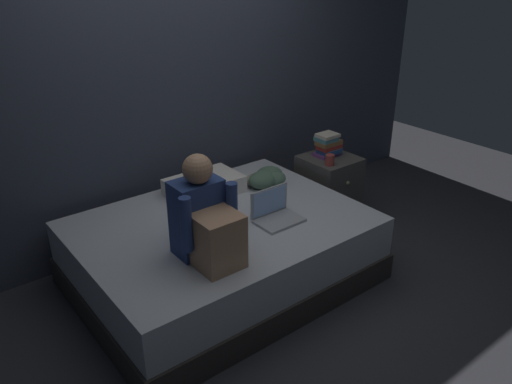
{
  "coord_description": "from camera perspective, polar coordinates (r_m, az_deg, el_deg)",
  "views": [
    {
      "loc": [
        -1.94,
        -2.31,
        2.19
      ],
      "look_at": [
        -0.05,
        0.1,
        0.75
      ],
      "focal_mm": 35.67,
      "sensor_mm": 36.0,
      "label": 1
    }
  ],
  "objects": [
    {
      "name": "book_stack",
      "position": [
        4.46,
        8.08,
        5.24
      ],
      "size": [
        0.23,
        0.16,
        0.2
      ],
      "color": "#703D84",
      "rests_on": "nightstand"
    },
    {
      "name": "laptop",
      "position": [
        3.55,
        2.16,
        -2.34
      ],
      "size": [
        0.32,
        0.23,
        0.22
      ],
      "color": "#9EA0A5",
      "rests_on": "bed"
    },
    {
      "name": "bed",
      "position": [
        3.7,
        -3.79,
        -6.64
      ],
      "size": [
        2.0,
        1.5,
        0.5
      ],
      "color": "#332D2B",
      "rests_on": "ground_plane"
    },
    {
      "name": "nightstand",
      "position": [
        4.57,
        8.08,
        0.42
      ],
      "size": [
        0.44,
        0.46,
        0.59
      ],
      "color": "#474442",
      "rests_on": "ground_plane"
    },
    {
      "name": "clothes_pile",
      "position": [
        4.08,
        1.12,
        1.59
      ],
      "size": [
        0.35,
        0.26,
        0.13
      ],
      "color": "#4C6B56",
      "rests_on": "bed"
    },
    {
      "name": "wall_back",
      "position": [
        4.1,
        -9.23,
        13.03
      ],
      "size": [
        5.6,
        0.1,
        2.7
      ],
      "primitive_type": "cube",
      "color": "#383D4C",
      "rests_on": "ground_plane"
    },
    {
      "name": "pillow",
      "position": [
        3.95,
        -5.83,
        0.73
      ],
      "size": [
        0.56,
        0.36,
        0.13
      ],
      "primitive_type": "cube",
      "color": "silver",
      "rests_on": "bed"
    },
    {
      "name": "mug",
      "position": [
        4.28,
        8.28,
        3.57
      ],
      "size": [
        0.08,
        0.08,
        0.09
      ],
      "primitive_type": "cylinder",
      "color": "#933833",
      "rests_on": "nightstand"
    },
    {
      "name": "person_sitting",
      "position": [
        3.05,
        -5.69,
        -3.23
      ],
      "size": [
        0.39,
        0.44,
        0.66
      ],
      "color": "navy",
      "rests_on": "bed"
    },
    {
      "name": "ground_plane",
      "position": [
        3.73,
        1.57,
        -10.78
      ],
      "size": [
        8.0,
        8.0,
        0.0
      ],
      "primitive_type": "plane",
      "color": "#2D2D33"
    }
  ]
}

